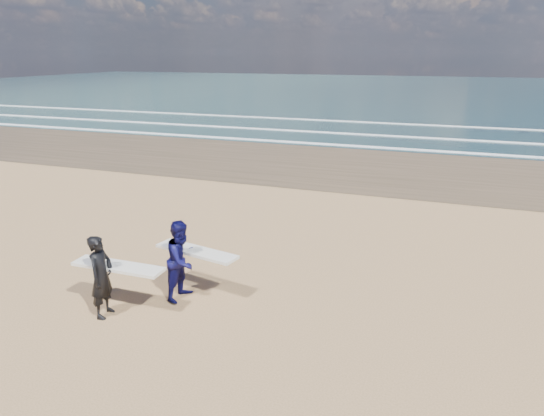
% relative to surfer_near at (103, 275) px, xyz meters
% --- Properties ---
extents(ocean, '(220.00, 100.00, 0.02)m').
position_rel_surfer_near_xyz_m(ocean, '(19.60, 71.61, -0.97)').
color(ocean, '#1B353B').
rests_on(ocean, ground).
extents(surfer_near, '(2.20, 0.99, 1.92)m').
position_rel_surfer_near_xyz_m(surfer_near, '(0.00, 0.00, 0.00)').
color(surfer_near, black).
rests_on(surfer_near, ground).
extents(surfer_far, '(2.26, 1.34, 1.97)m').
position_rel_surfer_near_xyz_m(surfer_far, '(1.25, 1.34, 0.01)').
color(surfer_far, '#0C0B3F').
rests_on(surfer_far, ground).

